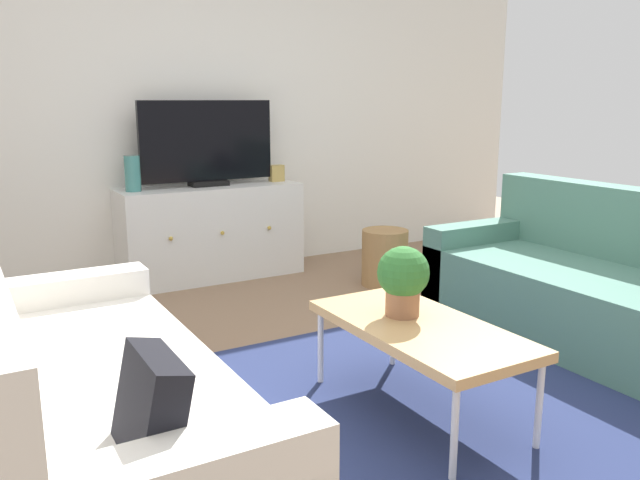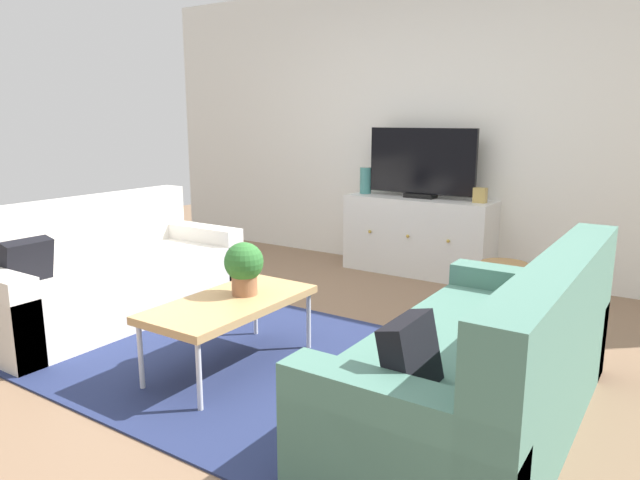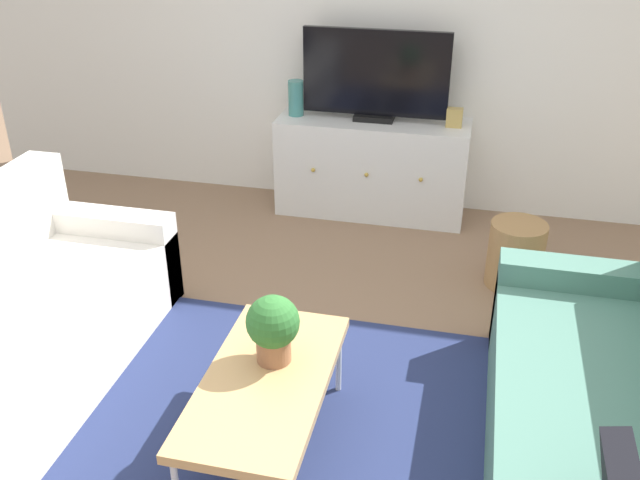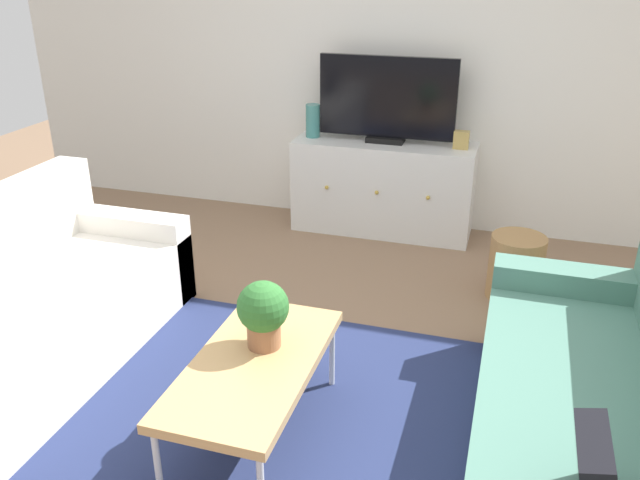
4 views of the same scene
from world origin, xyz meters
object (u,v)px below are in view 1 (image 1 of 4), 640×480
at_px(glass_vase, 133,174).
at_px(tv_console, 211,232).
at_px(couch_left_side, 64,416).
at_px(coffee_table, 420,331).
at_px(couch_right_side, 604,293).
at_px(potted_plant, 403,278).
at_px(flat_screen_tv, 207,144).
at_px(mantel_clock, 277,173).
at_px(wicker_basket, 385,257).

bearing_deg(glass_vase, tv_console, -0.00).
bearing_deg(couch_left_side, coffee_table, -7.07).
height_order(coffee_table, tv_console, tv_console).
distance_m(couch_left_side, couch_right_side, 2.88).
bearing_deg(couch_left_side, potted_plant, -2.00).
bearing_deg(flat_screen_tv, mantel_clock, -2.03).
height_order(flat_screen_tv, wicker_basket, flat_screen_tv).
distance_m(tv_console, glass_vase, 0.74).
xyz_separation_m(couch_right_side, coffee_table, (-1.46, -0.18, 0.10)).
height_order(mantel_clock, wicker_basket, mantel_clock).
bearing_deg(glass_vase, wicker_basket, -27.31).
height_order(potted_plant, tv_console, potted_plant).
xyz_separation_m(coffee_table, mantel_clock, (0.59, 2.55, 0.39)).
height_order(couch_left_side, wicker_basket, couch_left_side).
relative_size(potted_plant, mantel_clock, 2.39).
bearing_deg(flat_screen_tv, wicker_basket, -39.24).
relative_size(coffee_table, mantel_clock, 7.90).
height_order(tv_console, mantel_clock, mantel_clock).
distance_m(potted_plant, glass_vase, 2.50).
xyz_separation_m(potted_plant, tv_console, (0.02, 2.42, -0.23)).
xyz_separation_m(potted_plant, mantel_clock, (0.59, 2.42, 0.19)).
distance_m(tv_console, mantel_clock, 0.70).
height_order(couch_right_side, potted_plant, couch_right_side).
relative_size(couch_right_side, tv_console, 1.40).
height_order(glass_vase, wicker_basket, glass_vase).
xyz_separation_m(tv_console, flat_screen_tv, (0.00, 0.02, 0.67)).
bearing_deg(couch_right_side, potted_plant, -178.07).
bearing_deg(mantel_clock, coffee_table, -102.94).
distance_m(couch_left_side, wicker_basket, 2.92).
bearing_deg(couch_right_side, flat_screen_tv, 121.07).
height_order(couch_left_side, coffee_table, couch_left_side).
distance_m(flat_screen_tv, wicker_basket, 1.57).
height_order(tv_console, flat_screen_tv, flat_screen_tv).
height_order(couch_left_side, mantel_clock, couch_left_side).
relative_size(couch_left_side, couch_right_side, 1.00).
height_order(coffee_table, flat_screen_tv, flat_screen_tv).
xyz_separation_m(potted_plant, flat_screen_tv, (0.02, 2.44, 0.44)).
bearing_deg(flat_screen_tv, couch_left_side, -120.97).
relative_size(couch_right_side, potted_plant, 6.16).
height_order(potted_plant, glass_vase, glass_vase).
height_order(couch_left_side, couch_right_side, same).
bearing_deg(coffee_table, mantel_clock, 77.06).
relative_size(tv_console, mantel_clock, 10.54).
distance_m(couch_right_side, tv_console, 2.78).
xyz_separation_m(coffee_table, glass_vase, (-0.54, 2.55, 0.45)).
bearing_deg(glass_vase, flat_screen_tv, 2.03).
bearing_deg(couch_right_side, glass_vase, 130.22).
bearing_deg(tv_console, wicker_basket, -38.57).
bearing_deg(mantel_clock, potted_plant, -103.59).
relative_size(couch_right_side, wicker_basket, 4.64).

